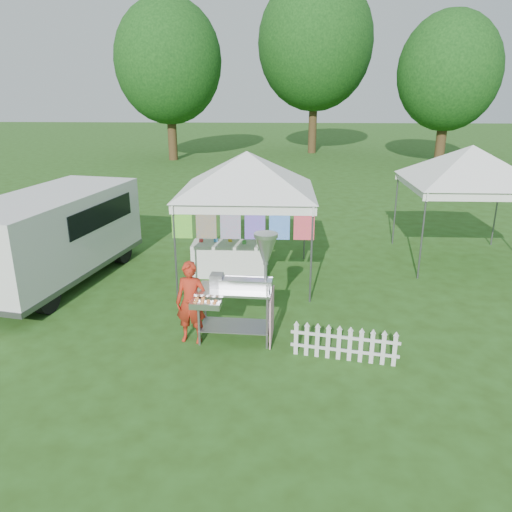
{
  "coord_description": "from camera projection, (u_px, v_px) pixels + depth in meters",
  "views": [
    {
      "loc": [
        0.73,
        -7.73,
        4.33
      ],
      "look_at": [
        0.28,
        1.83,
        1.1
      ],
      "focal_mm": 35.0,
      "sensor_mm": 36.0,
      "label": 1
    }
  ],
  "objects": [
    {
      "name": "canopy_right",
      "position": [
        473.0,
        145.0,
        12.27
      ],
      "size": [
        4.24,
        4.24,
        3.45
      ],
      "color": "#59595E",
      "rests_on": "ground"
    },
    {
      "name": "donut_cart",
      "position": [
        246.0,
        279.0,
        8.65
      ],
      "size": [
        1.49,
        0.93,
        2.0
      ],
      "rotation": [
        0.0,
        0.0,
        -0.06
      ],
      "color": "gray",
      "rests_on": "ground"
    },
    {
      "name": "picket_fence",
      "position": [
        344.0,
        345.0,
        8.28
      ],
      "size": [
        1.77,
        0.37,
        0.56
      ],
      "rotation": [
        0.0,
        0.0,
        -0.19
      ],
      "color": "silver",
      "rests_on": "ground"
    },
    {
      "name": "tree_left",
      "position": [
        168.0,
        62.0,
        29.85
      ],
      "size": [
        6.4,
        6.4,
        9.53
      ],
      "color": "#3C2915",
      "rests_on": "ground"
    },
    {
      "name": "vendor",
      "position": [
        191.0,
        303.0,
        8.77
      ],
      "size": [
        0.59,
        0.42,
        1.5
      ],
      "primitive_type": "imported",
      "rotation": [
        0.0,
        0.0,
        -0.12
      ],
      "color": "#A82614",
      "rests_on": "ground"
    },
    {
      "name": "ground",
      "position": [
        235.0,
        348.0,
        8.74
      ],
      "size": [
        120.0,
        120.0,
        0.0
      ],
      "primitive_type": "plane",
      "color": "#274614",
      "rests_on": "ground"
    },
    {
      "name": "cargo_van",
      "position": [
        55.0,
        234.0,
        11.54
      ],
      "size": [
        2.91,
        5.27,
        2.07
      ],
      "rotation": [
        0.0,
        0.0,
        -0.19
      ],
      "color": "silver",
      "rests_on": "ground"
    },
    {
      "name": "canopy_main",
      "position": [
        247.0,
        152.0,
        11.09
      ],
      "size": [
        4.24,
        4.24,
        3.45
      ],
      "color": "#59595E",
      "rests_on": "ground"
    },
    {
      "name": "tree_right",
      "position": [
        449.0,
        72.0,
        27.46
      ],
      "size": [
        5.6,
        5.6,
        8.42
      ],
      "color": "#3C2915",
      "rests_on": "ground"
    },
    {
      "name": "display_table",
      "position": [
        230.0,
        259.0,
        12.09
      ],
      "size": [
        1.8,
        0.7,
        0.8
      ],
      "primitive_type": "cube",
      "color": "white",
      "rests_on": "ground"
    },
    {
      "name": "tree_mid",
      "position": [
        316.0,
        43.0,
        32.83
      ],
      "size": [
        7.6,
        7.6,
        11.52
      ],
      "color": "#3C2915",
      "rests_on": "ground"
    }
  ]
}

